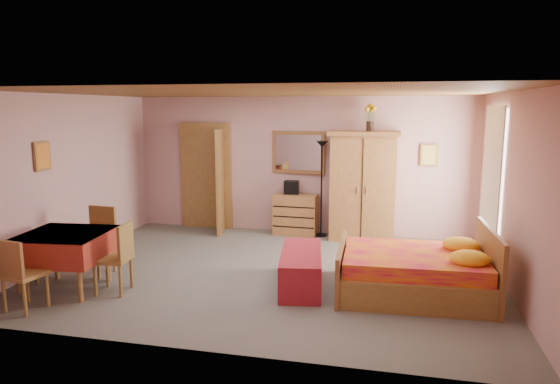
% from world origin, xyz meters
% --- Properties ---
extents(floor, '(6.50, 6.50, 0.00)m').
position_xyz_m(floor, '(0.00, 0.00, 0.00)').
color(floor, '#645F58').
rests_on(floor, ground).
extents(ceiling, '(6.50, 6.50, 0.00)m').
position_xyz_m(ceiling, '(0.00, 0.00, 2.60)').
color(ceiling, brown).
rests_on(ceiling, wall_back).
extents(wall_back, '(6.50, 0.10, 2.60)m').
position_xyz_m(wall_back, '(0.00, 2.50, 1.30)').
color(wall_back, tan).
rests_on(wall_back, floor).
extents(wall_front, '(6.50, 0.10, 2.60)m').
position_xyz_m(wall_front, '(0.00, -2.50, 1.30)').
color(wall_front, tan).
rests_on(wall_front, floor).
extents(wall_left, '(0.10, 5.00, 2.60)m').
position_xyz_m(wall_left, '(-3.25, 0.00, 1.30)').
color(wall_left, tan).
rests_on(wall_left, floor).
extents(wall_right, '(0.10, 5.00, 2.60)m').
position_xyz_m(wall_right, '(3.25, 0.00, 1.30)').
color(wall_right, tan).
rests_on(wall_right, floor).
extents(doorway, '(1.06, 0.12, 2.15)m').
position_xyz_m(doorway, '(-1.90, 2.47, 1.02)').
color(doorway, '#9E6B35').
rests_on(doorway, floor).
extents(window, '(0.08, 1.40, 1.95)m').
position_xyz_m(window, '(3.21, 1.20, 1.45)').
color(window, white).
rests_on(window, wall_right).
extents(picture_left, '(0.04, 0.32, 0.42)m').
position_xyz_m(picture_left, '(-3.22, -0.60, 1.70)').
color(picture_left, orange).
rests_on(picture_left, wall_left).
extents(picture_back, '(0.30, 0.04, 0.40)m').
position_xyz_m(picture_back, '(2.35, 2.47, 1.55)').
color(picture_back, '#D8BF59').
rests_on(picture_back, wall_back).
extents(chest_of_drawers, '(0.83, 0.44, 0.77)m').
position_xyz_m(chest_of_drawers, '(-0.04, 2.26, 0.39)').
color(chest_of_drawers, '#AD6D3A').
rests_on(chest_of_drawers, floor).
extents(wall_mirror, '(1.03, 0.12, 0.81)m').
position_xyz_m(wall_mirror, '(-0.04, 2.47, 1.55)').
color(wall_mirror, silver).
rests_on(wall_mirror, wall_back).
extents(stereo, '(0.29, 0.22, 0.25)m').
position_xyz_m(stereo, '(-0.14, 2.31, 0.90)').
color(stereo, black).
rests_on(stereo, chest_of_drawers).
extents(floor_lamp, '(0.24, 0.24, 1.79)m').
position_xyz_m(floor_lamp, '(0.45, 2.26, 0.89)').
color(floor_lamp, black).
rests_on(floor_lamp, floor).
extents(wardrobe, '(1.27, 0.67, 1.98)m').
position_xyz_m(wardrobe, '(1.21, 2.18, 0.99)').
color(wardrobe, '#A86C39').
rests_on(wardrobe, floor).
extents(sunflower_vase, '(0.20, 0.20, 0.48)m').
position_xyz_m(sunflower_vase, '(1.30, 2.23, 2.22)').
color(sunflower_vase, gold).
rests_on(sunflower_vase, wardrobe).
extents(bed, '(1.99, 1.60, 0.90)m').
position_xyz_m(bed, '(2.03, -0.42, 0.45)').
color(bed, '#BB1239').
rests_on(bed, floor).
extents(bench, '(0.75, 1.50, 0.48)m').
position_xyz_m(bench, '(0.57, -0.46, 0.24)').
color(bench, maroon).
rests_on(bench, floor).
extents(dining_table, '(1.17, 1.17, 0.78)m').
position_xyz_m(dining_table, '(-2.42, -1.30, 0.39)').
color(dining_table, maroon).
rests_on(dining_table, floor).
extents(chair_south, '(0.46, 0.46, 0.89)m').
position_xyz_m(chair_south, '(-2.49, -1.98, 0.45)').
color(chair_south, '#A87839').
rests_on(chair_south, floor).
extents(chair_north, '(0.48, 0.48, 0.97)m').
position_xyz_m(chair_north, '(-2.43, -0.64, 0.48)').
color(chair_north, '#A87139').
rests_on(chair_north, floor).
extents(chair_west, '(0.46, 0.46, 0.99)m').
position_xyz_m(chair_west, '(-3.17, -1.38, 0.49)').
color(chair_west, '#956332').
rests_on(chair_west, floor).
extents(chair_east, '(0.46, 0.46, 0.92)m').
position_xyz_m(chair_east, '(-1.79, -1.23, 0.46)').
color(chair_east, olive).
rests_on(chair_east, floor).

